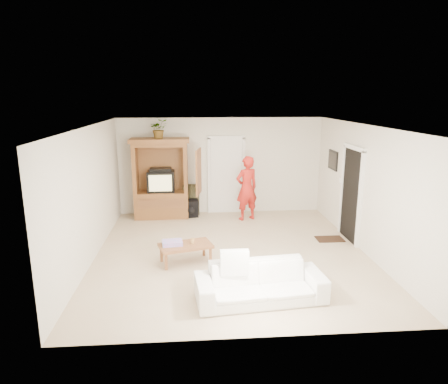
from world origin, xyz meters
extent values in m
plane|color=tan|center=(0.00, 0.00, 0.00)|extent=(6.00, 6.00, 0.00)
plane|color=white|center=(0.00, 0.00, 2.60)|extent=(6.00, 6.00, 0.00)
plane|color=silver|center=(0.00, 3.00, 1.30)|extent=(5.50, 0.00, 5.50)
plane|color=silver|center=(0.00, -3.00, 1.30)|extent=(5.50, 0.00, 5.50)
plane|color=silver|center=(-2.75, 0.00, 1.30)|extent=(0.00, 6.00, 6.00)
plane|color=silver|center=(2.75, 0.00, 1.30)|extent=(0.00, 6.00, 6.00)
cube|color=brown|center=(-1.60, 2.65, 0.35)|extent=(1.40, 0.60, 0.70)
cube|color=brown|center=(-2.25, 2.65, 1.30)|extent=(0.10, 0.60, 1.20)
cube|color=brown|center=(-0.95, 2.65, 1.30)|extent=(0.10, 0.60, 1.20)
cube|color=brown|center=(-1.60, 2.92, 1.30)|extent=(1.40, 0.06, 1.20)
cube|color=brown|center=(-1.60, 2.65, 1.95)|extent=(1.40, 0.60, 0.10)
cube|color=brown|center=(-1.60, 2.65, 2.05)|extent=(1.52, 0.68, 0.10)
cube|color=brown|center=(-0.62, 2.18, 1.30)|extent=(0.16, 0.67, 1.15)
cube|color=black|center=(-1.60, 2.68, 0.97)|extent=(0.70, 0.52, 0.55)
cube|color=tan|center=(-1.60, 2.41, 0.98)|extent=(0.58, 0.02, 0.42)
cube|color=black|center=(-1.60, 2.65, 1.29)|extent=(0.55, 0.35, 0.08)
cube|color=#965D33|center=(-1.60, 2.37, 0.45)|extent=(1.19, 0.03, 0.25)
cube|color=white|center=(0.15, 2.97, 1.02)|extent=(0.85, 0.05, 2.04)
cube|color=black|center=(2.73, 0.60, 1.02)|extent=(0.05, 0.90, 2.04)
cube|color=black|center=(2.73, 1.90, 1.60)|extent=(0.03, 0.60, 0.48)
cube|color=#382316|center=(2.30, 0.60, 0.01)|extent=(0.60, 0.40, 0.02)
imported|color=#4C7238|center=(-1.60, 2.63, 2.34)|extent=(0.52, 0.47, 0.49)
imported|color=red|center=(0.62, 2.25, 0.84)|extent=(0.72, 0.60, 1.68)
imported|color=white|center=(0.27, -1.99, 0.30)|extent=(2.09, 0.99, 0.59)
cube|color=#965D33|center=(-0.93, -0.42, 0.34)|extent=(1.11, 0.80, 0.05)
cube|color=#965D33|center=(-1.28, -0.74, 0.16)|extent=(0.07, 0.07, 0.32)
cube|color=#965D33|center=(-1.40, -0.34, 0.16)|extent=(0.07, 0.07, 0.32)
cube|color=#965D33|center=(-0.45, -0.50, 0.16)|extent=(0.07, 0.07, 0.32)
cube|color=#965D33|center=(-0.57, -0.10, 0.16)|extent=(0.07, 0.07, 0.32)
cube|color=#FB53B5|center=(-1.18, -0.42, 0.41)|extent=(0.41, 0.33, 0.08)
cylinder|color=tan|center=(-0.79, -0.38, 0.42)|extent=(0.08, 0.08, 0.10)
camera|label=1|loc=(-0.75, -7.70, 3.16)|focal=32.00mm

